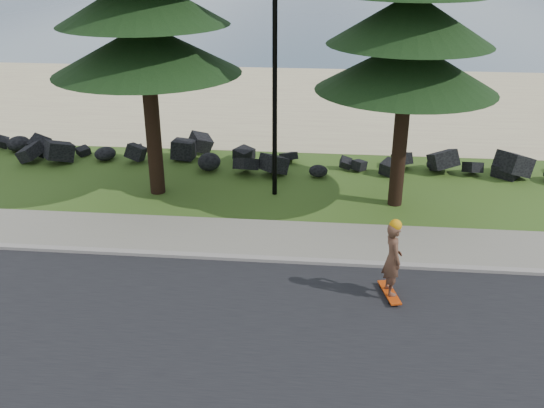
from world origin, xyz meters
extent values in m
plane|color=#3D5D1D|center=(0.00, 0.00, 0.00)|extent=(160.00, 160.00, 0.00)
cube|color=black|center=(0.00, -4.50, 0.01)|extent=(160.00, 7.00, 0.02)
cube|color=gray|center=(0.00, -0.90, 0.05)|extent=(160.00, 0.20, 0.10)
cube|color=gray|center=(0.00, 0.20, 0.04)|extent=(160.00, 2.00, 0.08)
cube|color=tan|center=(0.00, 14.50, 0.01)|extent=(160.00, 15.00, 0.01)
cube|color=#365168|center=(0.00, 51.00, 0.00)|extent=(160.00, 58.00, 0.01)
cylinder|color=black|center=(0.00, 3.20, 4.00)|extent=(0.14, 0.14, 8.00)
cube|color=#C13C0B|center=(2.96, -2.15, 0.09)|extent=(0.45, 0.99, 0.03)
imported|color=brown|center=(2.96, -2.15, 0.91)|extent=(0.51, 0.66, 1.60)
sphere|color=orange|center=(2.96, -2.15, 1.68)|extent=(0.26, 0.26, 0.26)
camera|label=1|loc=(1.55, -13.36, 7.04)|focal=40.00mm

